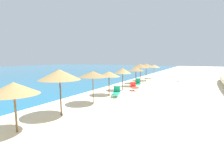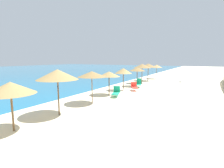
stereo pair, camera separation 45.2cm
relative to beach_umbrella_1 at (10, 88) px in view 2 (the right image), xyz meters
The scene contains 14 objects.
ground_plane 11.85m from the beach_umbrella_1, 10.29° to the right, with size 160.00×160.00×0.00m, color beige.
beach_umbrella_1 is the anchor object (origin of this frame).
beach_umbrella_2 3.01m from the beach_umbrella_1, ahead, with size 2.65×2.65×3.00m.
beach_umbrella_3 6.50m from the beach_umbrella_1, ahead, with size 2.35×2.35×2.66m.
beach_umbrella_4 10.09m from the beach_umbrella_1, ahead, with size 2.18×2.18×2.41m.
beach_umbrella_5 13.11m from the beach_umbrella_1, ahead, with size 2.00×2.00×2.61m.
beach_umbrella_6 16.75m from the beach_umbrella_1, ahead, with size 2.14×2.14×2.54m.
beach_umbrella_7 19.79m from the beach_umbrella_1, ahead, with size 2.60×2.60×2.92m.
beach_umbrella_8 23.24m from the beach_umbrella_1, ahead, with size 2.69×2.69×2.89m.
beach_umbrella_9 26.88m from the beach_umbrella_1, ahead, with size 2.10×2.10×2.61m.
lounge_chair_0 13.80m from the beach_umbrella_1, ahead, with size 1.46×1.25×0.97m.
lounge_chair_2 16.35m from the beach_umbrella_1, ahead, with size 1.51×0.99×1.11m.
lounge_chair_3 9.91m from the beach_umbrella_1, ahead, with size 1.55×1.05×1.00m.
cooler_box 24.34m from the beach_umbrella_1, 11.32° to the right, with size 0.51×0.42×0.35m, color white.
Camera 2 is at (-16.25, -6.35, 3.64)m, focal length 27.53 mm.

